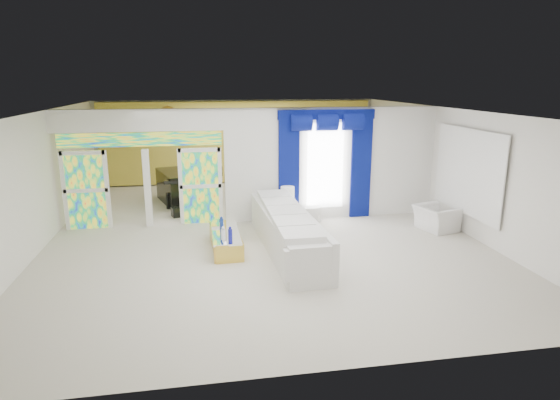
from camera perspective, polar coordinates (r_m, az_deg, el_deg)
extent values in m
plane|color=#B7AF9E|center=(11.93, -2.42, -3.78)|extent=(12.00, 12.00, 0.00)
cube|color=white|center=(12.95, 6.42, 4.43)|extent=(5.70, 0.18, 3.00)
cube|color=white|center=(12.36, -16.57, 9.20)|extent=(4.30, 0.18, 0.55)
cube|color=#994C3F|center=(12.85, -22.34, 1.09)|extent=(0.95, 0.04, 2.00)
cube|color=#994C3F|center=(12.54, -9.54, 1.67)|extent=(0.95, 0.04, 2.00)
cube|color=#994C3F|center=(12.41, -16.42, 7.02)|extent=(4.00, 0.05, 0.35)
cube|color=white|center=(12.80, 5.46, 4.11)|extent=(1.00, 0.02, 2.30)
cube|color=#030745|center=(12.55, 1.08, 3.74)|extent=(0.55, 0.10, 2.80)
cube|color=#030745|center=(13.08, 9.74, 3.97)|extent=(0.55, 0.10, 2.80)
cube|color=#030745|center=(12.60, 5.65, 10.23)|extent=(2.60, 0.12, 0.25)
cube|color=white|center=(12.26, 21.74, 3.19)|extent=(0.04, 2.70, 1.90)
cube|color=gold|center=(17.35, -5.05, 6.96)|extent=(9.70, 0.12, 2.90)
cube|color=silver|center=(10.51, 0.87, -3.94)|extent=(1.11, 4.34, 0.82)
cube|color=gold|center=(10.71, -6.57, -4.88)|extent=(0.67, 1.81, 0.40)
cube|color=silver|center=(12.68, 2.24, -1.76)|extent=(1.19, 0.44, 0.39)
cylinder|color=white|center=(12.49, 0.92, 0.31)|extent=(0.36, 0.36, 0.58)
imported|color=silver|center=(12.57, 18.29, -2.09)|extent=(1.04, 1.13, 0.62)
cube|color=black|center=(14.98, -11.17, 1.64)|extent=(1.96, 2.26, 0.97)
cube|color=black|center=(13.51, -11.21, -1.27)|extent=(0.87, 0.54, 0.27)
cube|color=tan|center=(15.36, -21.87, 0.74)|extent=(0.60, 0.56, 0.74)
sphere|color=gold|center=(14.71, -13.37, 9.83)|extent=(0.60, 0.60, 0.60)
cylinder|color=navy|center=(10.65, -7.04, -3.05)|extent=(0.08, 0.08, 0.30)
cylinder|color=navy|center=(11.08, -7.12, -2.73)|extent=(0.08, 0.08, 0.16)
cylinder|color=white|center=(10.41, -6.85, -3.90)|extent=(0.10, 0.10, 0.14)
cylinder|color=white|center=(10.91, -7.05, -3.08)|extent=(0.11, 0.11, 0.13)
cylinder|color=navy|center=(10.14, -6.02, -4.13)|extent=(0.09, 0.09, 0.22)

